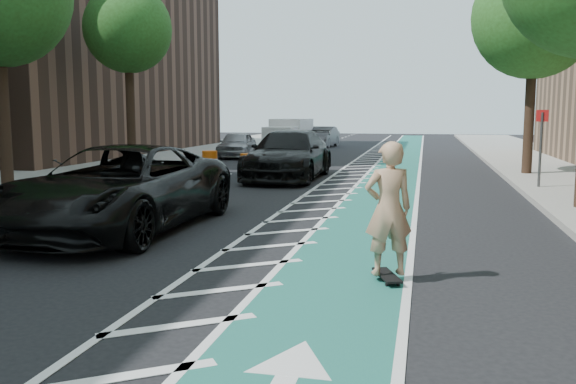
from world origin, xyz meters
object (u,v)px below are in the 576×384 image
(suv_near, at_px, (120,188))
(suv_far, at_px, (289,155))
(skateboarder, at_px, (388,209))
(barrel_a, at_px, (196,180))

(suv_near, xyz_separation_m, suv_far, (1.27, 10.16, 0.00))
(suv_near, bearing_deg, skateboarder, -24.38)
(barrel_a, bearing_deg, suv_far, 72.67)
(suv_near, height_order, barrel_a, suv_near)
(suv_far, height_order, barrel_a, suv_far)
(skateboarder, height_order, suv_near, skateboarder)
(suv_far, bearing_deg, skateboarder, -70.99)
(barrel_a, bearing_deg, skateboarder, -52.58)
(suv_near, bearing_deg, barrel_a, 94.74)
(skateboarder, xyz_separation_m, barrel_a, (-5.90, 7.71, -0.60))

